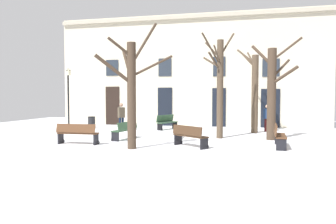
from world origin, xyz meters
TOP-DOWN VIEW (x-y plane):
  - ground_plane at (0.00, 0.00)m, footprint 29.98×29.98m
  - building_facade at (0.00, 8.58)m, footprint 18.74×0.60m
  - tree_near_facade at (2.37, 2.51)m, footprint 1.58×2.23m
  - tree_right_of_center at (4.21, 5.15)m, footprint 1.16×1.69m
  - tree_foreground at (4.79, 2.41)m, footprint 2.18×2.24m
  - tree_left_of_center at (-0.85, -1.20)m, footprint 2.71×2.05m
  - streetlamp at (-7.21, 5.16)m, footprint 0.30×0.30m
  - litter_bin at (-5.99, 5.88)m, footprint 0.50×0.50m
  - bench_far_corner at (1.30, -0.41)m, footprint 1.54×1.35m
  - bench_back_to_back_right at (-3.40, -0.68)m, footprint 1.80×0.47m
  - bench_near_lamp at (-1.97, 1.19)m, footprint 0.79×1.70m
  - bench_back_to_back_left at (-0.96, 5.96)m, footprint 1.12×1.68m
  - bench_by_litter_bin at (4.77, 0.25)m, footprint 0.62×1.77m
  - person_strolling at (4.99, 5.76)m, footprint 0.43×0.41m
  - person_crossing_plaza at (-3.41, 4.52)m, footprint 0.41×0.43m

SIDE VIEW (x-z plane):
  - ground_plane at x=0.00m, z-range 0.00..0.00m
  - litter_bin at x=-5.99m, z-range 0.00..0.74m
  - bench_near_lamp at x=-1.97m, z-range 0.02..0.86m
  - bench_far_corner at x=1.30m, z-range 0.01..0.88m
  - bench_back_to_back_left at x=-0.96m, z-range 0.01..0.91m
  - bench_back_to_back_right at x=-3.40m, z-range 0.03..0.90m
  - bench_by_litter_bin at x=4.77m, z-range 0.02..0.93m
  - person_strolling at x=4.99m, z-range 0.08..1.65m
  - person_crossing_plaza at x=-3.41m, z-range 0.09..1.73m
  - tree_foreground at x=4.79m, z-range -0.05..4.63m
  - tree_left_of_center at x=-0.85m, z-range -0.05..4.70m
  - streetlamp at x=-7.21m, z-range 0.43..4.26m
  - tree_right_of_center at x=4.21m, z-range -0.06..4.81m
  - tree_near_facade at x=2.37m, z-range 0.00..5.16m
  - building_facade at x=0.00m, z-range 0.04..7.80m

